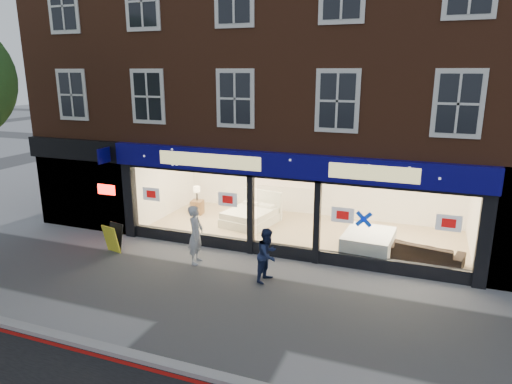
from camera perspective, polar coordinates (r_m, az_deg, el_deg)
The scene contains 12 objects.
ground at distance 11.69m, azimuth -1.36°, elevation -13.67°, with size 120.00×120.00×0.00m, color gray.
kerb_line at distance 9.34m, azimuth -9.12°, elevation -22.03°, with size 60.00×0.10×0.01m, color #8C0A07.
kerb_stone at distance 9.45m, azimuth -8.49°, elevation -21.11°, with size 60.00×0.25×0.12m, color gray.
showroom_floor at distance 16.22m, azimuth 5.69°, elevation -5.11°, with size 11.00×4.50×0.10m, color tan.
building at distance 16.91m, azimuth 7.83°, elevation 18.47°, with size 19.00×8.26×10.30m.
display_bed at distance 16.88m, azimuth -0.58°, elevation -2.94°, with size 1.92×2.20×1.09m.
bedside_table at distance 18.16m, azimuth -7.34°, elevation -1.88°, with size 0.45×0.45×0.55m, color brown.
mattress_stack at distance 14.51m, azimuth 13.86°, elevation -6.27°, with size 1.52×1.88×0.71m.
sofa at distance 14.42m, azimuth 20.40°, elevation -7.13°, with size 2.11×0.82×0.62m, color black.
a_board at distance 15.21m, azimuth -17.41°, elevation -5.51°, with size 0.59×0.38×0.91m, color yellow.
pedestrian_grey at distance 13.69m, azimuth -7.53°, elevation -5.30°, with size 0.65×0.42×1.77m, color #B8BBC1.
pedestrian_blue at distance 12.50m, azimuth 1.47°, elevation -7.86°, with size 0.73×0.57×1.51m, color #182245.
Camera 1 is at (3.90, -9.48, 5.60)m, focal length 32.00 mm.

